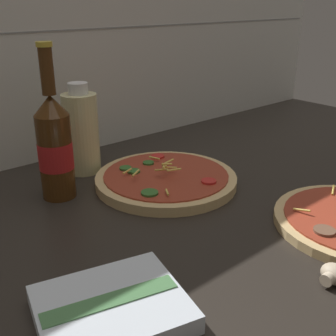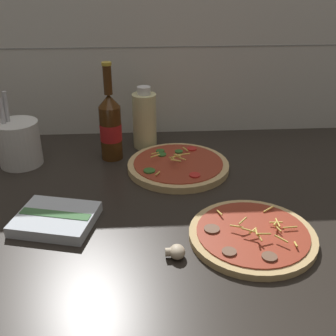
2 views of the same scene
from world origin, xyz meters
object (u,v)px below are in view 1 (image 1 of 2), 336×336
Objects in this scene: pizza_far at (166,179)px; mushroom_left at (334,274)px; dish_towel at (112,309)px; beer_bottle at (55,145)px; oil_bottle at (81,132)px.

pizza_far is 37.57cm from mushroom_left.
pizza_far is at bearing 40.41° from dish_towel.
beer_bottle reaches higher than oil_bottle.
oil_bottle is 54.46cm from mushroom_left.
beer_bottle is 12.34cm from oil_bottle.
pizza_far is 7.13× the size of mushroom_left.
oil_bottle is 0.96× the size of dish_towel.
pizza_far is at bearing 84.50° from mushroom_left.
beer_bottle is 7.12× the size of mushroom_left.
beer_bottle is at bearing 154.65° from pizza_far.
beer_bottle is at bearing 107.64° from mushroom_left.
mushroom_left is at bearing -27.54° from dish_towel.
pizza_far is 1.00× the size of beer_bottle.
oil_bottle is (-8.69, 16.35, 7.45)cm from pizza_far.
mushroom_left and dish_towel have the same top height.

